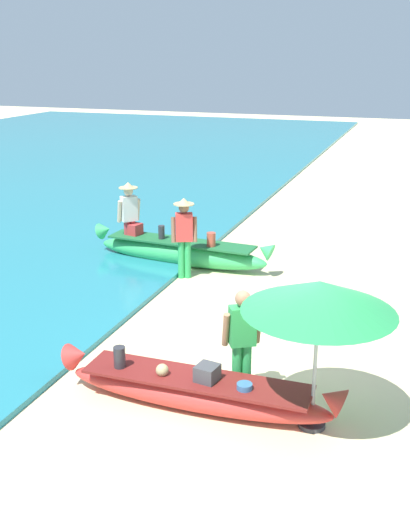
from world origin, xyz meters
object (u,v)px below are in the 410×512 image
Objects in this scene: person_vendor_hatted at (184,232)px; person_vendor_assistant at (129,214)px; boat_red_foreground at (196,390)px; person_tourist_customer at (242,338)px; boat_green_midground at (181,251)px; patio_umbrella_large at (319,297)px.

person_vendor_hatted is 1.96m from person_vendor_assistant.
boat_red_foreground is 2.55× the size of person_tourist_customer.
boat_red_foreground is 5.35m from person_vendor_hatted.
person_tourist_customer reaches higher than boat_green_midground.
person_vendor_hatted reaches higher than boat_red_foreground.
patio_umbrella_large reaches higher than person_vendor_assistant.
boat_green_midground is 1.53m from person_vendor_assistant.
person_vendor_assistant is at bearing 174.92° from boat_green_midground.
patio_umbrella_large reaches higher than boat_green_midground.
boat_red_foreground is at bearing -133.80° from person_tourist_customer.
patio_umbrella_large reaches higher than person_tourist_customer.
person_vendor_hatted is (-2.07, 4.88, 0.76)m from boat_red_foreground.
person_tourist_customer is at bearing 46.20° from boat_red_foreground.
boat_green_midground is 7.09m from patio_umbrella_large.
boat_green_midground is 2.52× the size of person_vendor_hatted.
person_vendor_assistant reaches higher than person_vendor_hatted.
boat_red_foreground is 2.23m from patio_umbrella_large.
patio_umbrella_large is (5.41, -5.72, 0.77)m from person_vendor_assistant.
patio_umbrella_large is (1.60, 0.06, 1.56)m from boat_red_foreground.
boat_red_foreground is 2.31× the size of person_vendor_hatted.
boat_red_foreground is at bearing -56.62° from person_vendor_assistant.
boat_red_foreground is 6.98m from person_vendor_assistant.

